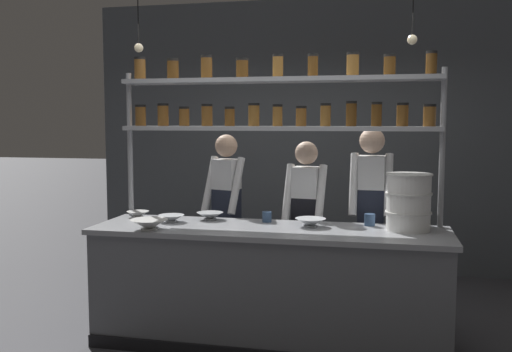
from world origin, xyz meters
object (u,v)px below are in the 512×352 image
prep_bowl_near_right (138,214)px  spice_shelf_unit (276,110)px  chef_center (306,219)px  serving_cup_front (267,217)px  prep_bowl_near_left (310,223)px  chef_left (226,210)px  prep_bowl_far_left (171,219)px  serving_cup_by_board (370,220)px  prep_bowl_center_back (210,216)px  prep_bowl_center_front (149,225)px  container_stack (409,202)px  chef_right (371,211)px

prep_bowl_near_right → spice_shelf_unit: bearing=4.4°
spice_shelf_unit → chef_center: (0.21, 0.29, -0.94)m
prep_bowl_near_right → serving_cup_front: (1.12, 0.01, 0.02)m
prep_bowl_near_left → chef_left: bearing=142.7°
chef_left → prep_bowl_near_right: 0.83m
chef_left → prep_bowl_near_left: size_ratio=6.72×
prep_bowl_far_left → serving_cup_by_board: bearing=6.6°
prep_bowl_center_back → serving_cup_front: serving_cup_front is taller
spice_shelf_unit → serving_cup_front: size_ratio=30.72×
chef_center → serving_cup_by_board: chef_center is taller
prep_bowl_near_left → prep_bowl_center_front: bearing=-161.8°
container_stack → serving_cup_front: (-1.11, 0.11, -0.17)m
chef_right → prep_bowl_center_front: size_ratio=5.83×
chef_right → prep_bowl_far_left: bearing=-158.1°
chef_right → prep_bowl_center_front: chef_right is taller
prep_bowl_center_front → prep_bowl_near_right: prep_bowl_center_front is taller
spice_shelf_unit → prep_bowl_center_back: (-0.54, -0.07, -0.88)m
prep_bowl_near_left → prep_bowl_center_back: (-0.86, 0.14, -0.00)m
chef_center → chef_right: size_ratio=0.93×
spice_shelf_unit → prep_bowl_far_left: 1.23m
spice_shelf_unit → prep_bowl_near_right: bearing=-175.6°
prep_bowl_near_right → prep_bowl_far_left: bearing=-23.3°
prep_bowl_center_back → prep_bowl_far_left: size_ratio=1.05×
prep_bowl_center_front → serving_cup_by_board: (1.63, 0.53, 0.01)m
prep_bowl_near_left → serving_cup_by_board: serving_cup_by_board is taller
prep_bowl_center_front → prep_bowl_far_left: prep_bowl_center_front is taller
serving_cup_front → serving_cup_by_board: bearing=1.1°
prep_bowl_center_front → prep_bowl_near_right: (-0.32, 0.50, -0.01)m
chef_right → serving_cup_front: size_ratio=19.66×
prep_bowl_near_left → prep_bowl_near_right: bearing=175.6°
prep_bowl_near_left → spice_shelf_unit: bearing=146.8°
prep_bowl_near_left → prep_bowl_far_left: (-1.13, -0.04, -0.00)m
prep_bowl_center_front → serving_cup_by_board: 1.71m
prep_bowl_center_front → spice_shelf_unit: bearing=34.6°
chef_left → container_stack: bearing=-4.4°
prep_bowl_far_left → container_stack: bearing=1.7°
prep_bowl_center_front → prep_bowl_center_back: (0.32, 0.53, -0.01)m
container_stack → prep_bowl_center_back: (-1.60, 0.12, -0.19)m
serving_cup_by_board → chef_left: bearing=158.7°
spice_shelf_unit → chef_right: size_ratio=1.56×
prep_bowl_center_front → serving_cup_front: (0.81, 0.51, 0.00)m
prep_bowl_center_front → prep_bowl_near_right: bearing=122.3°
chef_right → chef_left: bearing=177.0°
spice_shelf_unit → prep_bowl_near_right: spice_shelf_unit is taller
container_stack → chef_center: bearing=149.9°
chef_right → prep_bowl_center_front: (-1.63, -0.95, -0.01)m
prep_bowl_center_front → serving_cup_by_board: serving_cup_by_board is taller
serving_cup_by_board → prep_bowl_center_back: bearing=-179.8°
prep_bowl_near_right → serving_cup_by_board: (1.95, 0.03, 0.02)m
prep_bowl_near_right → prep_bowl_far_left: prep_bowl_far_left is taller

